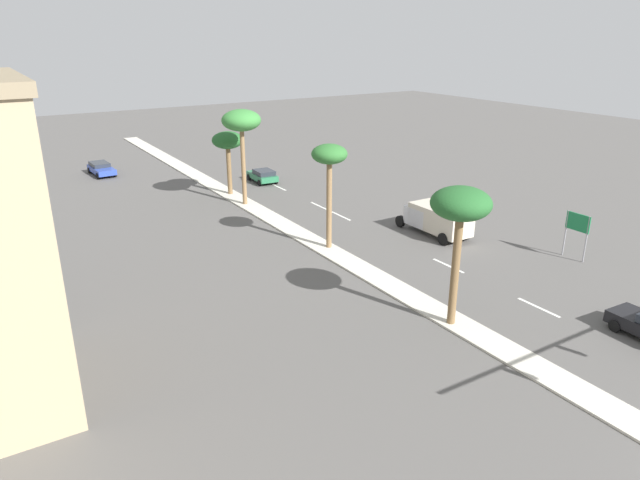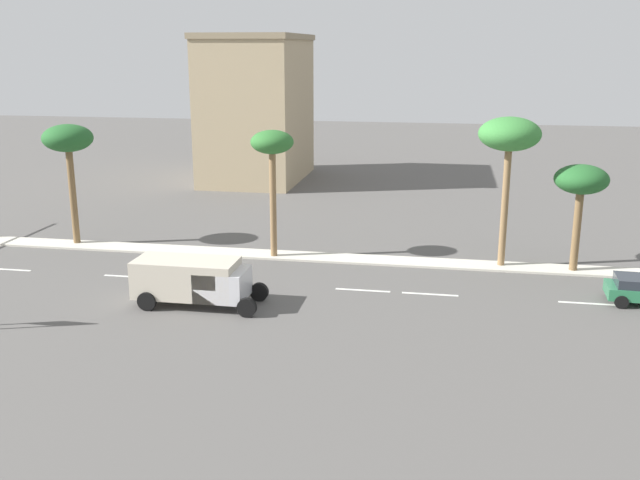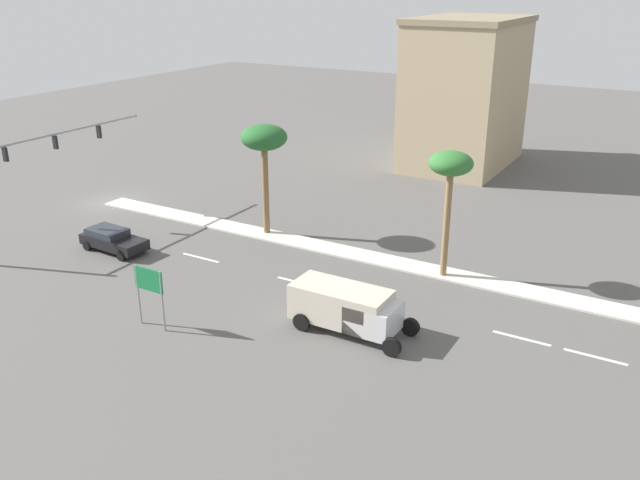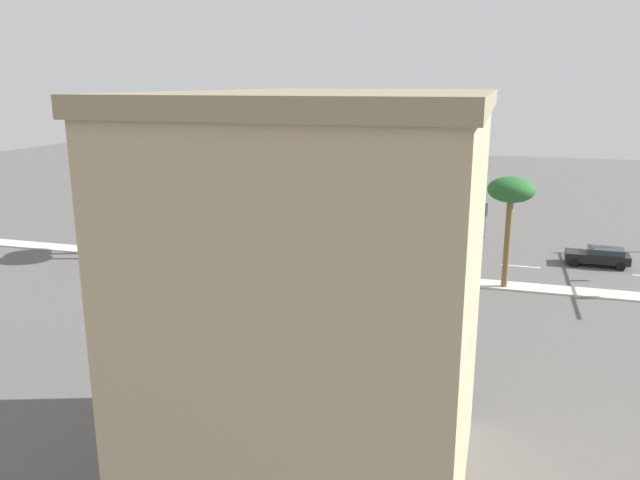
% 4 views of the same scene
% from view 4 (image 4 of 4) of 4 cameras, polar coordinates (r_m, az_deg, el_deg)
% --- Properties ---
extents(ground_plane, '(160.00, 160.00, 0.00)m').
position_cam_4_polar(ground_plane, '(46.82, -4.36, -2.43)').
color(ground_plane, '#565451').
extents(median_curb, '(1.80, 79.38, 0.12)m').
position_cam_4_polar(median_curb, '(50.50, -13.78, -1.50)').
color(median_curb, beige).
rests_on(median_curb, ground).
extents(lane_stripe_left, '(0.20, 2.80, 0.01)m').
position_cam_4_polar(lane_stripe_left, '(49.09, 17.83, -2.30)').
color(lane_stripe_left, silver).
rests_on(lane_stripe_left, ground).
extents(lane_stripe_inboard, '(0.20, 2.80, 0.01)m').
position_cam_4_polar(lane_stripe_inboard, '(49.35, 9.49, -1.71)').
color(lane_stripe_inboard, silver).
rests_on(lane_stripe_inboard, ground).
extents(lane_stripe_center, '(0.20, 2.80, 0.01)m').
position_cam_4_polar(lane_stripe_center, '(52.27, -4.48, -0.66)').
color(lane_stripe_center, silver).
rests_on(lane_stripe_center, ground).
extents(lane_stripe_leading, '(0.20, 2.80, 0.01)m').
position_cam_4_polar(lane_stripe_leading, '(53.54, -7.87, -0.39)').
color(lane_stripe_leading, silver).
rests_on(lane_stripe_leading, ground).
extents(lane_stripe_outboard, '(0.20, 2.80, 0.01)m').
position_cam_4_polar(lane_stripe_outboard, '(56.99, -14.85, 0.16)').
color(lane_stripe_outboard, silver).
rests_on(lane_stripe_outboard, ground).
extents(directional_road_sign, '(0.10, 1.76, 3.18)m').
position_cam_4_polar(directional_road_sign, '(56.42, 14.15, 2.47)').
color(directional_road_sign, gray).
rests_on(directional_road_sign, ground).
extents(commercial_building, '(12.92, 8.45, 13.14)m').
position_cam_4_polar(commercial_building, '(19.11, 1.40, -6.60)').
color(commercial_building, tan).
rests_on(commercial_building, ground).
extents(palm_tree_front, '(3.03, 3.03, 7.38)m').
position_cam_4_polar(palm_tree_front, '(42.19, 17.04, 4.12)').
color(palm_tree_front, brown).
rests_on(palm_tree_front, median_curb).
extents(palm_tree_rear, '(2.45, 2.45, 7.35)m').
position_cam_4_polar(palm_tree_rear, '(44.51, 0.21, 5.24)').
color(palm_tree_rear, olive).
rests_on(palm_tree_rear, median_curb).
extents(palm_tree_far, '(3.34, 3.34, 8.26)m').
position_cam_4_polar(palm_tree_far, '(49.17, -14.80, 6.62)').
color(palm_tree_far, olive).
rests_on(palm_tree_far, median_curb).
extents(palm_tree_right, '(2.86, 2.86, 5.83)m').
position_cam_4_polar(palm_tree_right, '(51.79, -18.16, 4.19)').
color(palm_tree_right, brown).
rests_on(palm_tree_right, median_curb).
extents(sedan_black_trailing, '(2.15, 4.58, 1.40)m').
position_cam_4_polar(sedan_black_trailing, '(51.19, 24.12, -1.33)').
color(sedan_black_trailing, black).
rests_on(sedan_black_trailing, ground).
extents(sedan_green_center, '(2.16, 4.01, 1.33)m').
position_cam_4_polar(sedan_green_center, '(57.89, -17.37, 0.92)').
color(sedan_green_center, '#287047').
rests_on(sedan_green_center, ground).
extents(box_truck, '(2.48, 6.16, 2.24)m').
position_cam_4_polar(box_truck, '(53.20, 4.49, 1.01)').
color(box_truck, silver).
rests_on(box_truck, ground).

